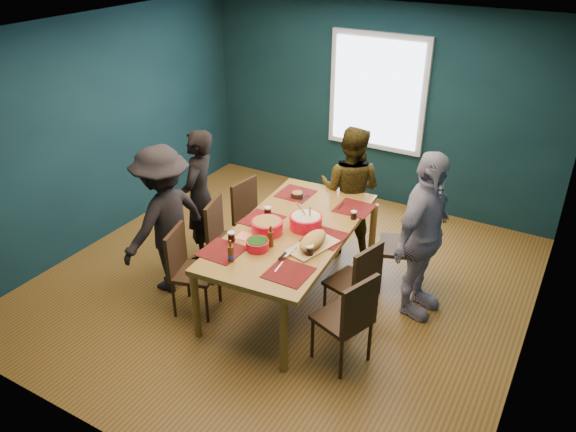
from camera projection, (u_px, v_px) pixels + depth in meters
name	position (u px, v px, depth m)	size (l,w,h in m)	color
room	(297.00, 161.00, 5.83)	(5.01, 5.01, 2.71)	olive
dining_table	(293.00, 235.00, 5.69)	(1.27, 2.28, 0.83)	olive
chair_left_far	(251.00, 213.00, 6.56)	(0.48, 0.48, 0.93)	#321F10
chair_left_mid	(224.00, 235.00, 6.10)	(0.53, 0.53, 0.95)	#321F10
chair_left_near	(186.00, 264.00, 5.62)	(0.51, 0.51, 0.92)	#321F10
chair_right_far	(412.00, 239.00, 5.93)	(0.59, 0.59, 1.03)	#321F10
chair_right_mid	(358.00, 279.00, 5.40)	(0.51, 0.51, 0.92)	#321F10
chair_right_near	(350.00, 315.00, 4.88)	(0.55, 0.55, 0.95)	#321F10
person_far_left	(200.00, 197.00, 6.38)	(0.58, 0.38, 1.59)	black
person_back	(350.00, 190.00, 6.58)	(0.76, 0.59, 1.56)	black
person_right	(423.00, 236.00, 5.44)	(1.02, 0.43, 1.75)	white
person_near_left	(165.00, 220.00, 5.85)	(1.05, 0.61, 1.63)	black
bowl_salad	(267.00, 226.00, 5.55)	(0.32, 0.32, 0.13)	red
bowl_dumpling	(306.00, 221.00, 5.63)	(0.33, 0.33, 0.31)	red
bowl_herbs	(258.00, 244.00, 5.28)	(0.22, 0.22, 0.10)	red
cutting_board	(313.00, 242.00, 5.30)	(0.39, 0.66, 0.14)	tan
small_bowl	(297.00, 195.00, 6.27)	(0.15, 0.15, 0.06)	black
beer_bottle_a	(231.00, 254.00, 5.09)	(0.06, 0.06, 0.22)	#4C290D
beer_bottle_b	(271.00, 238.00, 5.32)	(0.06, 0.06, 0.22)	#4C290D
cola_glass_a	(231.00, 236.00, 5.41)	(0.07, 0.07, 0.10)	black
cola_glass_b	(309.00, 250.00, 5.17)	(0.08, 0.08, 0.11)	black
cola_glass_c	(354.00, 215.00, 5.81)	(0.06, 0.06, 0.09)	black
cola_glass_d	(268.00, 211.00, 5.86)	(0.08, 0.08, 0.11)	black
napkin_a	(323.00, 236.00, 5.52)	(0.13, 0.13, 0.00)	#FB8469
napkin_b	(245.00, 236.00, 5.52)	(0.15, 0.15, 0.00)	#FB8469
napkin_c	(286.00, 274.00, 4.93)	(0.16, 0.16, 0.00)	#FB8469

